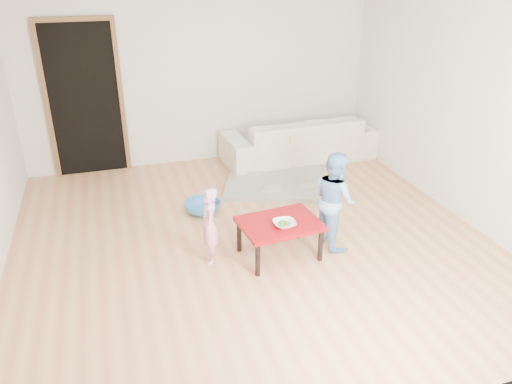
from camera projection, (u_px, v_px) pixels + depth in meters
name	position (u px, v px, depth m)	size (l,w,h in m)	color
floor	(251.00, 238.00, 5.45)	(5.00, 5.00, 0.01)	tan
back_wall	(200.00, 73.00, 7.06)	(5.00, 0.02, 2.60)	white
right_wall	(465.00, 104.00, 5.56)	(0.02, 5.00, 2.60)	white
doorway	(85.00, 101.00, 6.73)	(1.02, 0.08, 2.11)	brown
sofa	(298.00, 139.00, 7.44)	(2.25, 0.88, 0.66)	white
cushion	(275.00, 136.00, 7.06)	(0.40, 0.36, 0.11)	#FF9D1C
red_table	(279.00, 239.00, 5.06)	(0.78, 0.59, 0.39)	maroon
bowl	(285.00, 224.00, 4.88)	(0.22, 0.22, 0.05)	white
broccoli	(285.00, 224.00, 4.88)	(0.12, 0.12, 0.06)	#2D5919
child_pink	(209.00, 226.00, 4.88)	(0.29, 0.19, 0.80)	pink
child_blue	(334.00, 200.00, 5.15)	(0.50, 0.39, 1.03)	#5B90D3
basin	(203.00, 207.00, 5.97)	(0.43, 0.43, 0.14)	#3074B7
blanket	(278.00, 182.00, 6.73)	(1.35, 1.12, 0.07)	gray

